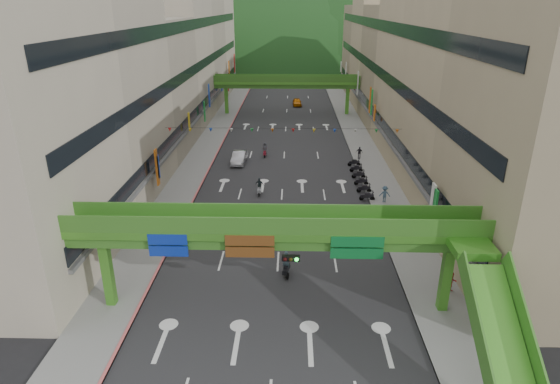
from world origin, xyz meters
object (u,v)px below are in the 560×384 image
Objects in this scene: overpass_near at (290,243)px; scooter_rider_mid at (297,224)px; car_silver at (239,158)px; pedestrian_red at (451,284)px; scooter_rider_near at (286,264)px; car_yellow at (297,102)px.

scooter_rider_mid is at bearing 86.86° from overpass_near.
overpass_near is 32.01m from car_silver.
scooter_rider_near is at bearing 163.47° from pedestrian_red.
scooter_rider_near is 0.48× the size of car_yellow.
scooter_rider_mid reaches higher than car_yellow.
scooter_rider_mid is (0.61, 11.05, -4.05)m from overpass_near.
pedestrian_red is (11.27, 2.62, -4.46)m from overpass_near.
car_yellow is at bearing 89.56° from scooter_rider_mid.
scooter_rider_mid is 0.49× the size of car_silver.
overpass_near is 14.00× the size of scooter_rider_near.
overpass_near reaches higher than scooter_rider_near.
car_yellow is 2.78× the size of pedestrian_red.
overpass_near is 6.14× the size of car_silver.
overpass_near is 67.58m from car_yellow.
car_silver is (-7.21, 19.95, -0.40)m from scooter_rider_mid.
overpass_near is at bearing -93.52° from car_yellow.
car_yellow is (7.65, 36.42, -0.04)m from car_silver.
overpass_near is 18.70× the size of pedestrian_red.
car_silver is at bearing 109.87° from scooter_rider_mid.
scooter_rider_mid is at bearing 82.33° from scooter_rider_near.
scooter_rider_near reaches higher than car_yellow.
scooter_rider_near is at bearing 93.21° from overpass_near.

